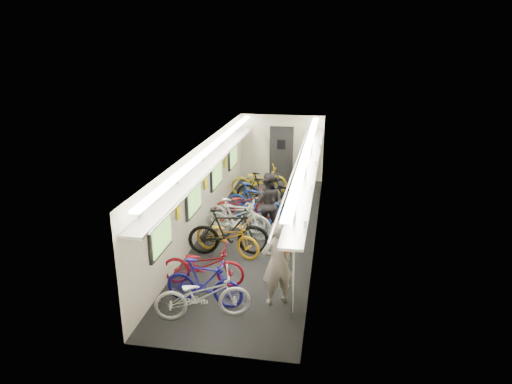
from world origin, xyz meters
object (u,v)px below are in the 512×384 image
at_px(passenger_near, 277,263).
at_px(passenger_mid, 268,203).
at_px(bicycle_1, 204,283).
at_px(backpack, 283,242).
at_px(bicycle_0, 203,295).

height_order(passenger_near, passenger_mid, passenger_near).
distance_m(bicycle_1, backpack, 1.72).
bearing_deg(backpack, passenger_mid, 105.35).
relative_size(bicycle_1, backpack, 4.19).
bearing_deg(bicycle_1, passenger_mid, -4.16).
relative_size(bicycle_1, passenger_near, 0.91).
distance_m(bicycle_1, passenger_near, 1.47).
bearing_deg(backpack, bicycle_1, -163.68).
xyz_separation_m(passenger_near, backpack, (0.10, 0.08, 0.41)).
distance_m(bicycle_1, passenger_mid, 3.81).
bearing_deg(bicycle_1, backpack, -69.48).
xyz_separation_m(bicycle_1, passenger_near, (1.38, 0.30, 0.40)).
height_order(bicycle_1, backpack, backpack).
bearing_deg(bicycle_0, bicycle_1, -4.68).
relative_size(bicycle_0, passenger_near, 1.02).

